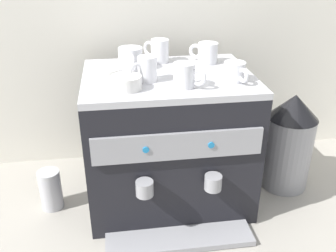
{
  "coord_description": "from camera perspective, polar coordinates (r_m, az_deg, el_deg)",
  "views": [
    {
      "loc": [
        -0.18,
        -1.22,
        0.91
      ],
      "look_at": [
        0.0,
        0.0,
        0.3
      ],
      "focal_mm": 40.65,
      "sensor_mm": 36.0,
      "label": 1
    }
  ],
  "objects": [
    {
      "name": "espresso_machine",
      "position": [
        1.4,
        0.02,
        -2.06
      ],
      "size": [
        0.58,
        0.55,
        0.49
      ],
      "color": "black",
      "rests_on": "ground_plane"
    },
    {
      "name": "ceramic_cup_5",
      "position": [
        1.23,
        -3.29,
        8.51
      ],
      "size": [
        0.1,
        0.07,
        0.08
      ],
      "color": "white",
      "rests_on": "espresso_machine"
    },
    {
      "name": "tiled_backsplash_wall",
      "position": [
        1.62,
        -1.79,
        12.28
      ],
      "size": [
        2.8,
        0.03,
        1.03
      ],
      "primitive_type": "cube",
      "color": "silver",
      "rests_on": "ground_plane"
    },
    {
      "name": "ground_plane",
      "position": [
        1.53,
        0.0,
        -10.07
      ],
      "size": [
        4.0,
        4.0,
        0.0
      ],
      "primitive_type": "plane",
      "color": "#9E998E"
    },
    {
      "name": "ceramic_cup_2",
      "position": [
        1.35,
        -5.61,
        9.98
      ],
      "size": [
        0.08,
        0.13,
        0.08
      ],
      "color": "white",
      "rests_on": "espresso_machine"
    },
    {
      "name": "ceramic_cup_4",
      "position": [
        1.18,
        2.63,
        7.59
      ],
      "size": [
        0.1,
        0.08,
        0.08
      ],
      "color": "white",
      "rests_on": "espresso_machine"
    },
    {
      "name": "coffee_grinder",
      "position": [
        1.56,
        17.62,
        -2.14
      ],
      "size": [
        0.19,
        0.19,
        0.39
      ],
      "color": "#939399",
      "rests_on": "ground_plane"
    },
    {
      "name": "ceramic_bowl_1",
      "position": [
        1.28,
        -9.16,
        7.81
      ],
      "size": [
        0.1,
        0.1,
        0.04
      ],
      "color": "white",
      "rests_on": "espresso_machine"
    },
    {
      "name": "milk_pitcher",
      "position": [
        1.49,
        -17.18,
        -9.07
      ],
      "size": [
        0.08,
        0.08,
        0.15
      ],
      "primitive_type": "cylinder",
      "color": "#B7B7BC",
      "rests_on": "ground_plane"
    },
    {
      "name": "ceramic_cup_0",
      "position": [
        1.25,
        10.03,
        8.01
      ],
      "size": [
        0.07,
        0.1,
        0.06
      ],
      "color": "white",
      "rests_on": "espresso_machine"
    },
    {
      "name": "ceramic_cup_3",
      "position": [
        1.43,
        5.82,
        10.87
      ],
      "size": [
        0.1,
        0.09,
        0.07
      ],
      "color": "white",
      "rests_on": "espresso_machine"
    },
    {
      "name": "ceramic_bowl_0",
      "position": [
        1.17,
        -6.25,
        6.45
      ],
      "size": [
        0.09,
        0.09,
        0.04
      ],
      "color": "white",
      "rests_on": "espresso_machine"
    },
    {
      "name": "ceramic_cup_1",
      "position": [
        1.43,
        -1.38,
        11.23
      ],
      "size": [
        0.09,
        0.09,
        0.08
      ],
      "color": "white",
      "rests_on": "espresso_machine"
    }
  ]
}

